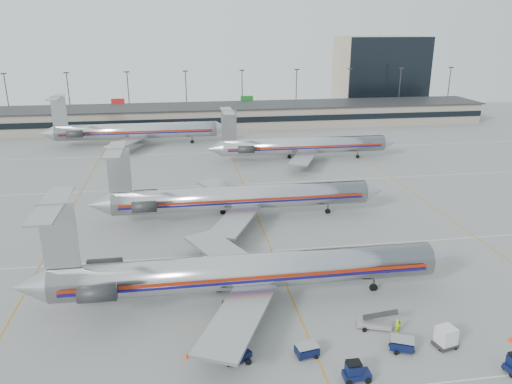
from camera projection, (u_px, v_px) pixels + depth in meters
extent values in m
plane|color=gray|center=(287.00, 288.00, 58.24)|extent=(260.00, 260.00, 0.00)
cube|color=silver|center=(272.00, 251.00, 67.60)|extent=(160.00, 0.15, 0.02)
cube|color=gray|center=(218.00, 116.00, 149.03)|extent=(160.00, 16.00, 6.00)
cube|color=black|center=(221.00, 121.00, 141.38)|extent=(160.00, 0.20, 1.60)
cube|color=#2D2D30|center=(218.00, 106.00, 148.04)|extent=(162.00, 17.00, 0.30)
cylinder|color=#38383D|center=(8.00, 99.00, 151.61)|extent=(0.30, 0.30, 15.00)
cube|color=#2D2D30|center=(4.00, 74.00, 149.18)|extent=(1.60, 0.40, 0.35)
cylinder|color=#38383D|center=(69.00, 98.00, 154.21)|extent=(0.30, 0.30, 15.00)
cube|color=#2D2D30|center=(66.00, 73.00, 151.77)|extent=(1.60, 0.40, 0.35)
cylinder|color=#38383D|center=(129.00, 97.00, 156.80)|extent=(0.30, 0.30, 15.00)
cube|color=#2D2D30|center=(127.00, 72.00, 154.37)|extent=(1.60, 0.40, 0.35)
cylinder|color=#38383D|center=(186.00, 95.00, 159.40)|extent=(0.30, 0.30, 15.00)
cube|color=#2D2D30|center=(185.00, 71.00, 156.97)|extent=(1.60, 0.40, 0.35)
cylinder|color=#38383D|center=(242.00, 94.00, 162.00)|extent=(0.30, 0.30, 15.00)
cube|color=#2D2D30|center=(242.00, 70.00, 159.56)|extent=(1.60, 0.40, 0.35)
cylinder|color=#38383D|center=(296.00, 93.00, 164.60)|extent=(0.30, 0.30, 15.00)
cube|color=#2D2D30|center=(297.00, 70.00, 162.16)|extent=(1.60, 0.40, 0.35)
cylinder|color=#38383D|center=(349.00, 92.00, 167.19)|extent=(0.30, 0.30, 15.00)
cube|color=#2D2D30|center=(350.00, 69.00, 164.76)|extent=(1.60, 0.40, 0.35)
cylinder|color=#38383D|center=(399.00, 91.00, 169.79)|extent=(0.30, 0.30, 15.00)
cube|color=#2D2D30|center=(401.00, 68.00, 167.36)|extent=(1.60, 0.40, 0.35)
cylinder|color=#38383D|center=(448.00, 90.00, 172.39)|extent=(0.30, 0.30, 15.00)
cube|color=#2D2D30|center=(451.00, 67.00, 169.95)|extent=(1.60, 0.40, 0.35)
cube|color=tan|center=(380.00, 72.00, 183.02)|extent=(30.00, 20.00, 25.00)
cylinder|color=silver|center=(249.00, 271.00, 54.38)|extent=(41.49, 3.84, 3.84)
cone|color=silver|center=(441.00, 257.00, 57.61)|extent=(3.32, 3.84, 3.84)
cone|color=#A9A9AD|center=(31.00, 287.00, 51.12)|extent=(3.73, 3.84, 3.84)
cube|color=maroon|center=(251.00, 278.00, 52.52)|extent=(39.42, 0.05, 0.36)
cube|color=#100C59|center=(251.00, 282.00, 52.66)|extent=(39.42, 0.05, 0.29)
cube|color=#A9A9AD|center=(224.00, 252.00, 61.21)|extent=(9.65, 14.06, 0.33)
cube|color=#A9A9AD|center=(238.00, 318.00, 47.61)|extent=(9.65, 14.06, 0.33)
cube|color=#A9A9AD|center=(59.00, 236.00, 49.87)|extent=(3.53, 0.26, 7.05)
cube|color=#A9A9AD|center=(51.00, 205.00, 48.76)|extent=(2.49, 10.89, 0.19)
cylinder|color=#2D2D30|center=(105.00, 266.00, 54.80)|extent=(3.73, 1.76, 1.76)
cylinder|color=#2D2D30|center=(97.00, 294.00, 49.27)|extent=(3.73, 1.76, 1.76)
cylinder|color=#2D2D30|center=(374.00, 284.00, 57.36)|extent=(0.21, 0.21, 1.71)
cylinder|color=#2D2D30|center=(223.00, 308.00, 52.49)|extent=(0.21, 0.21, 1.71)
cylinder|color=#2D2D30|center=(219.00, 285.00, 57.15)|extent=(0.21, 0.21, 1.71)
cylinder|color=black|center=(373.00, 287.00, 57.52)|extent=(0.93, 0.31, 0.93)
cylinder|color=silver|center=(243.00, 197.00, 77.92)|extent=(39.74, 3.68, 3.68)
cone|color=silver|center=(373.00, 191.00, 81.02)|extent=(3.18, 3.68, 3.68)
cone|color=#A9A9AD|center=(100.00, 205.00, 74.80)|extent=(3.58, 3.68, 3.68)
cube|color=maroon|center=(244.00, 200.00, 76.14)|extent=(37.76, 0.05, 0.35)
cube|color=#100C59|center=(244.00, 203.00, 76.27)|extent=(37.76, 0.05, 0.28)
cube|color=#A9A9AD|center=(226.00, 190.00, 84.47)|extent=(9.24, 13.47, 0.32)
cube|color=#A9A9AD|center=(235.00, 221.00, 71.44)|extent=(9.24, 13.47, 0.32)
cube|color=#A9A9AD|center=(119.00, 170.00, 73.60)|extent=(3.38, 0.25, 6.76)
cube|color=#A9A9AD|center=(115.00, 150.00, 72.54)|extent=(2.38, 10.43, 0.18)
cylinder|color=#2D2D30|center=(146.00, 195.00, 78.33)|extent=(3.58, 1.69, 1.69)
cylinder|color=#2D2D30|center=(144.00, 207.00, 73.02)|extent=(3.58, 1.69, 1.69)
cylinder|color=#2D2D30|center=(328.00, 209.00, 80.78)|extent=(0.20, 0.20, 1.64)
cylinder|color=#2D2D30|center=(225.00, 220.00, 76.11)|extent=(0.20, 0.20, 1.64)
cylinder|color=#2D2D30|center=(223.00, 209.00, 80.58)|extent=(0.20, 0.20, 1.64)
cylinder|color=black|center=(328.00, 211.00, 80.93)|extent=(0.89, 0.30, 0.89)
cylinder|color=silver|center=(305.00, 146.00, 111.46)|extent=(36.77, 3.58, 3.58)
cone|color=silver|center=(389.00, 143.00, 114.34)|extent=(3.10, 3.58, 3.58)
cone|color=#A9A9AD|center=(215.00, 149.00, 108.56)|extent=(3.48, 3.58, 3.58)
cube|color=maroon|center=(307.00, 147.00, 109.73)|extent=(34.93, 0.05, 0.34)
cube|color=#100C59|center=(307.00, 149.00, 109.85)|extent=(34.93, 0.05, 0.27)
cube|color=#A9A9AD|center=(290.00, 143.00, 117.83)|extent=(9.00, 13.12, 0.31)
cube|color=#A9A9AD|center=(303.00, 158.00, 105.15)|extent=(9.00, 13.12, 0.31)
cube|color=#A9A9AD|center=(229.00, 125.00, 107.39)|extent=(3.29, 0.24, 6.58)
cube|color=#A9A9AD|center=(227.00, 111.00, 106.36)|extent=(2.32, 10.16, 0.17)
cylinder|color=#2D2D30|center=(243.00, 144.00, 112.00)|extent=(3.48, 1.65, 1.65)
cylinder|color=#2D2D30|center=(246.00, 149.00, 106.83)|extent=(3.48, 1.65, 1.65)
cylinder|color=#2D2D30|center=(358.00, 155.00, 114.11)|extent=(0.19, 0.19, 1.60)
cylinder|color=#2D2D30|center=(294.00, 160.00, 109.70)|extent=(0.19, 0.19, 1.60)
cylinder|color=#2D2D30|center=(289.00, 155.00, 114.05)|extent=(0.19, 0.19, 1.60)
cylinder|color=black|center=(358.00, 157.00, 114.25)|extent=(0.87, 0.29, 0.87)
cylinder|color=silver|center=(137.00, 131.00, 125.44)|extent=(39.65, 3.86, 3.86)
cone|color=silver|center=(223.00, 128.00, 128.54)|extent=(3.34, 3.86, 3.86)
cone|color=#A9A9AD|center=(47.00, 134.00, 122.31)|extent=(3.76, 3.86, 3.86)
cube|color=maroon|center=(137.00, 132.00, 123.58)|extent=(37.66, 0.05, 0.37)
cube|color=#100C59|center=(137.00, 134.00, 123.71)|extent=(37.66, 0.05, 0.29)
cube|color=#A9A9AD|center=(132.00, 129.00, 132.32)|extent=(9.70, 14.14, 0.33)
cube|color=#A9A9AD|center=(127.00, 142.00, 118.64)|extent=(9.70, 14.14, 0.33)
cube|color=#A9A9AD|center=(59.00, 111.00, 121.06)|extent=(3.55, 0.26, 7.09)
cube|color=#A9A9AD|center=(56.00, 97.00, 119.94)|extent=(2.50, 10.95, 0.19)
cylinder|color=#2D2D30|center=(79.00, 129.00, 126.02)|extent=(3.76, 1.77, 1.77)
cylinder|color=#2D2D30|center=(75.00, 134.00, 120.45)|extent=(3.76, 1.77, 1.77)
cylinder|color=#2D2D30|center=(192.00, 140.00, 128.29)|extent=(0.21, 0.21, 1.72)
cylinder|color=#2D2D30|center=(125.00, 144.00, 123.54)|extent=(0.21, 0.21, 1.72)
cylinder|color=#2D2D30|center=(127.00, 140.00, 128.23)|extent=(0.21, 0.21, 1.72)
cylinder|color=black|center=(192.00, 142.00, 128.45)|extent=(0.94, 0.31, 0.94)
cube|color=#091136|center=(238.00, 356.00, 45.26)|extent=(2.64, 2.26, 0.54)
cube|color=#091136|center=(234.00, 351.00, 45.00)|extent=(1.67, 1.60, 0.97)
cube|color=black|center=(234.00, 345.00, 44.79)|extent=(1.60, 1.53, 0.09)
cylinder|color=black|center=(247.00, 354.00, 45.98)|extent=(0.60, 0.19, 0.60)
cylinder|color=black|center=(248.00, 362.00, 44.97)|extent=(0.60, 0.19, 0.60)
cylinder|color=black|center=(228.00, 356.00, 45.73)|extent=(0.60, 0.19, 0.60)
cylinder|color=black|center=(229.00, 364.00, 44.72)|extent=(0.60, 0.19, 0.60)
cube|color=#091136|center=(357.00, 375.00, 42.90)|extent=(2.36, 1.19, 0.53)
cube|color=#091136|center=(354.00, 369.00, 42.64)|extent=(1.29, 1.08, 0.96)
cube|color=black|center=(354.00, 363.00, 42.44)|extent=(1.24, 1.02, 0.09)
cylinder|color=black|center=(364.00, 372.00, 43.61)|extent=(0.60, 0.19, 0.60)
cylinder|color=black|center=(368.00, 381.00, 42.61)|extent=(0.60, 0.19, 0.60)
cylinder|color=black|center=(345.00, 374.00, 43.36)|extent=(0.60, 0.19, 0.60)
cylinder|color=black|center=(349.00, 383.00, 42.36)|extent=(0.60, 0.19, 0.60)
cylinder|color=black|center=(505.00, 367.00, 44.35)|extent=(0.61, 0.20, 0.61)
cube|color=#091136|center=(307.00, 350.00, 46.09)|extent=(2.24, 1.72, 0.75)
cube|color=gray|center=(307.00, 345.00, 45.92)|extent=(2.24, 1.72, 0.06)
cylinder|color=black|center=(313.00, 349.00, 46.87)|extent=(0.38, 0.15, 0.38)
cylinder|color=black|center=(316.00, 357.00, 45.78)|extent=(0.38, 0.15, 0.38)
cylinder|color=black|center=(297.00, 351.00, 46.66)|extent=(0.38, 0.15, 0.38)
cylinder|color=black|center=(300.00, 359.00, 45.56)|extent=(0.38, 0.15, 0.38)
cube|color=#091136|center=(402.00, 344.00, 46.90)|extent=(2.59, 2.24, 0.80)
cube|color=gray|center=(402.00, 339.00, 46.71)|extent=(2.59, 2.24, 0.07)
cylinder|color=black|center=(407.00, 343.00, 47.74)|extent=(0.41, 0.16, 0.41)
cylinder|color=black|center=(412.00, 351.00, 46.56)|extent=(0.41, 0.16, 0.41)
cylinder|color=black|center=(391.00, 345.00, 47.51)|extent=(0.41, 0.16, 0.41)
cylinder|color=black|center=(396.00, 353.00, 46.33)|extent=(0.41, 0.16, 0.41)
cube|color=#2D2D30|center=(445.00, 344.00, 47.51)|extent=(2.28, 2.04, 0.33)
cube|color=silver|center=(446.00, 335.00, 47.20)|extent=(1.94, 1.86, 1.63)
cylinder|color=black|center=(449.00, 340.00, 48.28)|extent=(0.26, 0.13, 0.26)
cylinder|color=black|center=(456.00, 349.00, 47.06)|extent=(0.26, 0.13, 0.26)
cylinder|color=black|center=(434.00, 342.00, 48.06)|extent=(0.26, 0.13, 0.26)
cylinder|color=black|center=(441.00, 350.00, 46.84)|extent=(0.26, 0.13, 0.26)
cube|color=gray|center=(374.00, 324.00, 50.39)|extent=(3.56, 2.25, 0.46)
cube|color=#2D2D30|center=(380.00, 315.00, 50.12)|extent=(3.48, 1.92, 1.20)
cylinder|color=black|center=(384.00, 322.00, 51.10)|extent=(0.46, 0.15, 0.46)
cylinder|color=black|center=(387.00, 328.00, 50.14)|extent=(0.46, 0.15, 0.46)
cylinder|color=black|center=(361.00, 324.00, 50.75)|extent=(0.46, 0.15, 0.46)
cylinder|color=black|center=(365.00, 330.00, 49.79)|extent=(0.46, 0.15, 0.46)
imported|color=#B7EF16|center=(398.00, 327.00, 49.31)|extent=(0.70, 0.62, 1.61)
imported|color=#ACE415|center=(398.00, 326.00, 49.50)|extent=(0.96, 0.94, 1.56)
cone|color=#F43E08|center=(511.00, 339.00, 48.23)|extent=(0.50, 0.50, 0.63)
cone|color=#F43E08|center=(187.00, 355.00, 45.91)|extent=(0.49, 0.49, 0.55)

